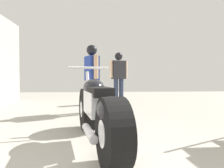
% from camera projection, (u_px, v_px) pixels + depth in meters
% --- Properties ---
extents(ground_plane, '(16.94, 16.94, 0.00)m').
position_uv_depth(ground_plane, '(110.00, 120.00, 4.19)').
color(ground_plane, '#9E998E').
extents(motorcycle_maroon_cruiser, '(0.79, 2.24, 1.05)m').
position_uv_depth(motorcycle_maroon_cruiser, '(97.00, 111.00, 2.62)').
color(motorcycle_maroon_cruiser, black).
rests_on(motorcycle_maroon_cruiser, ground_plane).
extents(mechanic_in_blue, '(0.68, 0.39, 1.76)m').
position_uv_depth(mechanic_in_blue, '(119.00, 73.00, 7.12)').
color(mechanic_in_blue, '#2D3851').
rests_on(mechanic_in_blue, ground_plane).
extents(mechanic_with_helmet, '(0.39, 0.64, 1.68)m').
position_uv_depth(mechanic_with_helmet, '(92.00, 72.00, 5.02)').
color(mechanic_with_helmet, '#2D3851').
rests_on(mechanic_with_helmet, ground_plane).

